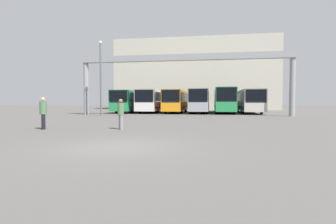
{
  "coord_description": "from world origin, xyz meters",
  "views": [
    {
      "loc": [
        3.24,
        -8.73,
        1.6
      ],
      "look_at": [
        -1.98,
        22.98,
        0.3
      ],
      "focal_mm": 28.0,
      "sensor_mm": 36.0,
      "label": 1
    }
  ],
  "objects_px": {
    "bus_slot_2": "(176,100)",
    "pedestrian_near_center": "(121,113)",
    "bus_slot_5": "(249,100)",
    "bus_slot_1": "(154,100)",
    "bus_slot_4": "(224,99)",
    "bus_slot_0": "(132,100)",
    "bus_slot_3": "(200,100)",
    "pedestrian_near_left": "(43,112)",
    "lamp_post": "(101,75)"
  },
  "relations": [
    {
      "from": "bus_slot_0",
      "to": "bus_slot_5",
      "type": "xyz_separation_m",
      "value": [
        16.79,
        0.38,
        0.01
      ]
    },
    {
      "from": "bus_slot_3",
      "to": "pedestrian_near_left",
      "type": "bearing_deg",
      "value": -108.31
    },
    {
      "from": "bus_slot_3",
      "to": "bus_slot_5",
      "type": "height_order",
      "value": "bus_slot_3"
    },
    {
      "from": "bus_slot_2",
      "to": "lamp_post",
      "type": "xyz_separation_m",
      "value": [
        -7.23,
        -9.53,
        2.73
      ]
    },
    {
      "from": "lamp_post",
      "to": "bus_slot_0",
      "type": "bearing_deg",
      "value": 87.0
    },
    {
      "from": "bus_slot_0",
      "to": "bus_slot_4",
      "type": "xyz_separation_m",
      "value": [
        13.43,
        0.04,
        0.14
      ]
    },
    {
      "from": "bus_slot_4",
      "to": "bus_slot_1",
      "type": "bearing_deg",
      "value": -179.33
    },
    {
      "from": "bus_slot_2",
      "to": "bus_slot_3",
      "type": "bearing_deg",
      "value": 4.36
    },
    {
      "from": "bus_slot_1",
      "to": "bus_slot_5",
      "type": "relative_size",
      "value": 0.92
    },
    {
      "from": "bus_slot_2",
      "to": "pedestrian_near_left",
      "type": "bearing_deg",
      "value": -100.88
    },
    {
      "from": "bus_slot_4",
      "to": "pedestrian_near_center",
      "type": "distance_m",
      "value": 24.25
    },
    {
      "from": "bus_slot_5",
      "to": "pedestrian_near_center",
      "type": "height_order",
      "value": "bus_slot_5"
    },
    {
      "from": "bus_slot_0",
      "to": "bus_slot_4",
      "type": "height_order",
      "value": "bus_slot_4"
    },
    {
      "from": "bus_slot_2",
      "to": "lamp_post",
      "type": "relative_size",
      "value": 1.32
    },
    {
      "from": "bus_slot_0",
      "to": "pedestrian_near_center",
      "type": "height_order",
      "value": "bus_slot_0"
    },
    {
      "from": "bus_slot_3",
      "to": "bus_slot_1",
      "type": "bearing_deg",
      "value": -179.5
    },
    {
      "from": "bus_slot_1",
      "to": "bus_slot_3",
      "type": "xyz_separation_m",
      "value": [
        6.72,
        0.06,
        0.03
      ]
    },
    {
      "from": "bus_slot_1",
      "to": "bus_slot_2",
      "type": "relative_size",
      "value": 1.04
    },
    {
      "from": "bus_slot_5",
      "to": "pedestrian_near_left",
      "type": "height_order",
      "value": "bus_slot_5"
    },
    {
      "from": "pedestrian_near_center",
      "to": "bus_slot_4",
      "type": "bearing_deg",
      "value": 122.89
    },
    {
      "from": "bus_slot_0",
      "to": "bus_slot_2",
      "type": "relative_size",
      "value": 1.05
    },
    {
      "from": "bus_slot_3",
      "to": "pedestrian_near_center",
      "type": "height_order",
      "value": "bus_slot_3"
    },
    {
      "from": "bus_slot_2",
      "to": "pedestrian_near_center",
      "type": "xyz_separation_m",
      "value": [
        -0.15,
        -22.92,
        -0.87
      ]
    },
    {
      "from": "bus_slot_0",
      "to": "bus_slot_1",
      "type": "distance_m",
      "value": 3.36
    },
    {
      "from": "bus_slot_2",
      "to": "pedestrian_near_center",
      "type": "distance_m",
      "value": 22.94
    },
    {
      "from": "bus_slot_5",
      "to": "bus_slot_1",
      "type": "bearing_deg",
      "value": -178.03
    },
    {
      "from": "bus_slot_0",
      "to": "pedestrian_near_left",
      "type": "xyz_separation_m",
      "value": [
        2.18,
        -23.89,
        -0.81
      ]
    },
    {
      "from": "bus_slot_5",
      "to": "bus_slot_0",
      "type": "bearing_deg",
      "value": -178.7
    },
    {
      "from": "bus_slot_0",
      "to": "bus_slot_5",
      "type": "distance_m",
      "value": 16.79
    },
    {
      "from": "bus_slot_3",
      "to": "lamp_post",
      "type": "height_order",
      "value": "lamp_post"
    },
    {
      "from": "bus_slot_5",
      "to": "lamp_post",
      "type": "xyz_separation_m",
      "value": [
        -17.3,
        -10.18,
        2.73
      ]
    },
    {
      "from": "bus_slot_4",
      "to": "pedestrian_near_left",
      "type": "height_order",
      "value": "bus_slot_4"
    },
    {
      "from": "bus_slot_0",
      "to": "pedestrian_near_left",
      "type": "relative_size",
      "value": 6.28
    },
    {
      "from": "bus_slot_0",
      "to": "lamp_post",
      "type": "bearing_deg",
      "value": -93.0
    },
    {
      "from": "pedestrian_near_left",
      "to": "bus_slot_0",
      "type": "bearing_deg",
      "value": -25.36
    },
    {
      "from": "bus_slot_0",
      "to": "pedestrian_near_left",
      "type": "bearing_deg",
      "value": -84.79
    },
    {
      "from": "bus_slot_5",
      "to": "pedestrian_near_center",
      "type": "relative_size",
      "value": 7.05
    },
    {
      "from": "bus_slot_5",
      "to": "lamp_post",
      "type": "distance_m",
      "value": 20.26
    },
    {
      "from": "bus_slot_3",
      "to": "lamp_post",
      "type": "bearing_deg",
      "value": -137.26
    },
    {
      "from": "pedestrian_near_center",
      "to": "lamp_post",
      "type": "distance_m",
      "value": 15.57
    },
    {
      "from": "bus_slot_1",
      "to": "bus_slot_4",
      "type": "relative_size",
      "value": 0.98
    },
    {
      "from": "bus_slot_3",
      "to": "bus_slot_4",
      "type": "xyz_separation_m",
      "value": [
        3.36,
        0.06,
        0.08
      ]
    },
    {
      "from": "pedestrian_near_center",
      "to": "lamp_post",
      "type": "relative_size",
      "value": 0.21
    },
    {
      "from": "bus_slot_1",
      "to": "bus_slot_3",
      "type": "bearing_deg",
      "value": 0.5
    },
    {
      "from": "pedestrian_near_left",
      "to": "lamp_post",
      "type": "distance_m",
      "value": 14.77
    },
    {
      "from": "pedestrian_near_left",
      "to": "bus_slot_1",
      "type": "bearing_deg",
      "value": -33.41
    },
    {
      "from": "bus_slot_3",
      "to": "pedestrian_near_left",
      "type": "xyz_separation_m",
      "value": [
        -7.89,
        -23.86,
        -0.87
      ]
    },
    {
      "from": "bus_slot_0",
      "to": "bus_slot_3",
      "type": "bearing_deg",
      "value": -0.13
    },
    {
      "from": "bus_slot_4",
      "to": "lamp_post",
      "type": "xyz_separation_m",
      "value": [
        -13.94,
        -9.84,
        2.59
      ]
    },
    {
      "from": "bus_slot_2",
      "to": "bus_slot_0",
      "type": "bearing_deg",
      "value": 177.62
    }
  ]
}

